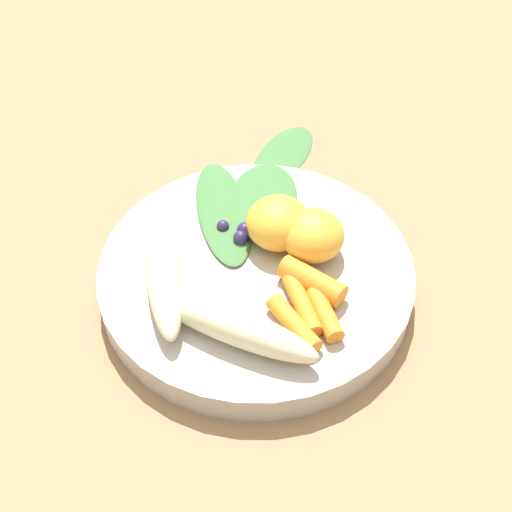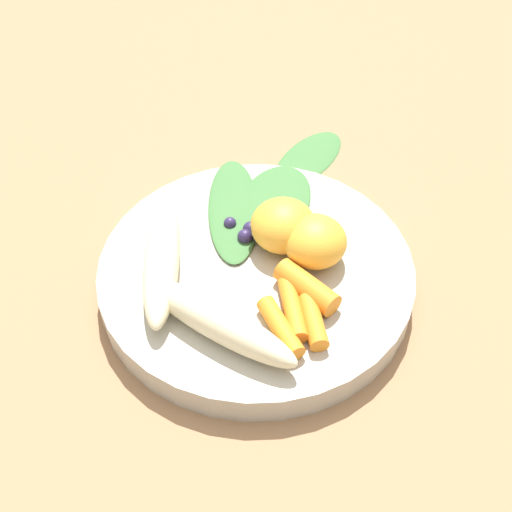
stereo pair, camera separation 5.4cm
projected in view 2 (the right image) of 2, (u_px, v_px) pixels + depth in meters
name	position (u px, v px, depth m)	size (l,w,h in m)	color
ground_plane	(256.00, 285.00, 0.57)	(2.40, 2.40, 0.00)	#99704C
bowl	(256.00, 275.00, 0.56)	(0.26, 0.26, 0.03)	#B2AD9E
banana_peeled_left	(218.00, 321.00, 0.49)	(0.14, 0.03, 0.03)	beige
banana_peeled_right	(162.00, 261.00, 0.53)	(0.14, 0.03, 0.03)	beige
orange_segment_near	(283.00, 225.00, 0.55)	(0.06, 0.06, 0.04)	#F4A833
orange_segment_far	(315.00, 241.00, 0.54)	(0.05, 0.05, 0.04)	#F4A833
carrot_front	(280.00, 327.00, 0.49)	(0.01, 0.01, 0.05)	orange
carrot_mid_left	(293.00, 309.00, 0.51)	(0.01, 0.01, 0.06)	orange
carrot_mid_right	(313.00, 321.00, 0.50)	(0.01, 0.01, 0.05)	orange
carrot_rear	(307.00, 287.00, 0.52)	(0.02, 0.02, 0.06)	orange
blueberry_pile	(254.00, 230.00, 0.56)	(0.03, 0.05, 0.03)	#2D234C
kale_leaf_left	(274.00, 203.00, 0.60)	(0.11, 0.06, 0.01)	#3D7038
kale_leaf_right	(233.00, 209.00, 0.59)	(0.14, 0.05, 0.01)	#3D7038
kale_leaf_stray	(309.00, 157.00, 0.68)	(0.11, 0.05, 0.01)	#3D7038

